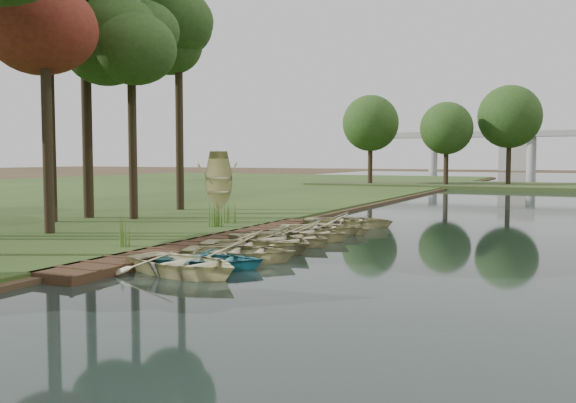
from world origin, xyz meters
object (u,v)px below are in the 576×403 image
at_px(boardwalk, 215,242).
at_px(rowboat_0, 184,261).
at_px(rowboat_1, 211,258).
at_px(stored_rowboat, 218,207).
at_px(rowboat_2, 240,250).

distance_m(boardwalk, rowboat_0, 5.94).
height_order(rowboat_1, stored_rowboat, stored_rowboat).
distance_m(rowboat_0, stored_rowboat, 16.27).
xyz_separation_m(boardwalk, rowboat_0, (2.37, -5.44, 0.29)).
relative_size(rowboat_0, stored_rowboat, 1.16).
relative_size(boardwalk, rowboat_0, 4.20).
bearing_deg(rowboat_2, rowboat_1, 160.98).
bearing_deg(rowboat_1, rowboat_2, -22.71).
bearing_deg(boardwalk, rowboat_2, -46.83).
relative_size(boardwalk, rowboat_2, 4.50).
xyz_separation_m(rowboat_2, stored_rowboat, (-7.93, 11.74, 0.22)).
bearing_deg(stored_rowboat, boardwalk, -105.80).
height_order(rowboat_0, stored_rowboat, stored_rowboat).
distance_m(boardwalk, rowboat_2, 3.88).
height_order(rowboat_2, stored_rowboat, stored_rowboat).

